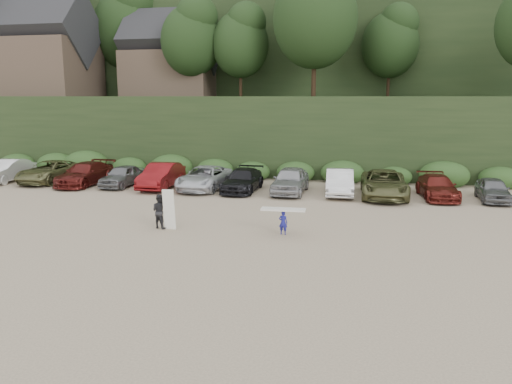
# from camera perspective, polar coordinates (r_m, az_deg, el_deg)

# --- Properties ---
(ground) EXTENTS (120.00, 120.00, 0.00)m
(ground) POSITION_cam_1_polar(r_m,az_deg,el_deg) (22.46, -2.59, -4.64)
(ground) COLOR tan
(ground) RESTS_ON ground
(hillside_backdrop) EXTENTS (90.00, 41.50, 28.00)m
(hillside_backdrop) POSITION_cam_1_polar(r_m,az_deg,el_deg) (57.40, 6.35, 16.04)
(hillside_backdrop) COLOR black
(hillside_backdrop) RESTS_ON ground
(parked_cars) EXTENTS (36.84, 6.33, 1.64)m
(parked_cars) POSITION_cam_1_polar(r_m,az_deg,el_deg) (32.84, -6.30, 1.64)
(parked_cars) COLOR #B1B1B6
(parked_cars) RESTS_ON ground
(child_surfer) EXTENTS (1.97, 0.62, 1.17)m
(child_surfer) POSITION_cam_1_polar(r_m,az_deg,el_deg) (21.96, 3.13, -2.85)
(child_surfer) COLOR navy
(child_surfer) RESTS_ON ground
(adult_surfer) EXTENTS (1.26, 0.82, 1.88)m
(adult_surfer) POSITION_cam_1_polar(r_m,az_deg,el_deg) (23.38, -10.85, -2.15)
(adult_surfer) COLOR black
(adult_surfer) RESTS_ON ground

